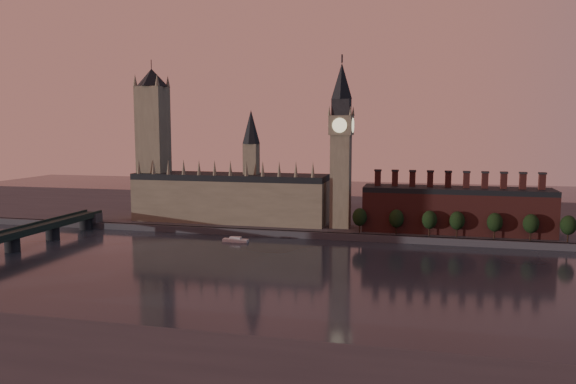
# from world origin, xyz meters

# --- Properties ---
(ground) EXTENTS (900.00, 900.00, 0.00)m
(ground) POSITION_xyz_m (0.00, 0.00, 0.00)
(ground) COLOR black
(ground) RESTS_ON ground
(north_bank) EXTENTS (900.00, 182.00, 4.00)m
(north_bank) POSITION_xyz_m (0.00, 178.04, 2.00)
(north_bank) COLOR #454449
(north_bank) RESTS_ON ground
(palace_of_westminster) EXTENTS (130.00, 30.30, 74.00)m
(palace_of_westminster) POSITION_xyz_m (-64.41, 114.91, 21.63)
(palace_of_westminster) COLOR #80755B
(palace_of_westminster) RESTS_ON north_bank
(victoria_tower) EXTENTS (24.00, 24.00, 108.00)m
(victoria_tower) POSITION_xyz_m (-120.00, 115.00, 59.09)
(victoria_tower) COLOR #80755B
(victoria_tower) RESTS_ON north_bank
(big_ben) EXTENTS (15.00, 15.00, 107.00)m
(big_ben) POSITION_xyz_m (10.00, 110.00, 56.83)
(big_ben) COLOR #80755B
(big_ben) RESTS_ON north_bank
(chimney_block) EXTENTS (110.00, 25.00, 37.00)m
(chimney_block) POSITION_xyz_m (80.00, 110.00, 17.82)
(chimney_block) COLOR maroon
(chimney_block) RESTS_ON north_bank
(embankment_tree_0) EXTENTS (8.60, 8.60, 14.88)m
(embankment_tree_0) POSITION_xyz_m (23.93, 94.18, 13.47)
(embankment_tree_0) COLOR black
(embankment_tree_0) RESTS_ON north_bank
(embankment_tree_1) EXTENTS (8.60, 8.60, 14.88)m
(embankment_tree_1) POSITION_xyz_m (45.51, 94.14, 13.47)
(embankment_tree_1) COLOR black
(embankment_tree_1) RESTS_ON north_bank
(embankment_tree_2) EXTENTS (8.60, 8.60, 14.88)m
(embankment_tree_2) POSITION_xyz_m (64.42, 94.08, 13.47)
(embankment_tree_2) COLOR black
(embankment_tree_2) RESTS_ON north_bank
(embankment_tree_3) EXTENTS (8.60, 8.60, 14.88)m
(embankment_tree_3) POSITION_xyz_m (79.85, 94.61, 13.47)
(embankment_tree_3) COLOR black
(embankment_tree_3) RESTS_ON north_bank
(embankment_tree_4) EXTENTS (8.60, 8.60, 14.88)m
(embankment_tree_4) POSITION_xyz_m (100.25, 94.00, 13.47)
(embankment_tree_4) COLOR black
(embankment_tree_4) RESTS_ON north_bank
(embankment_tree_5) EXTENTS (8.60, 8.60, 14.88)m
(embankment_tree_5) POSITION_xyz_m (119.29, 93.89, 13.47)
(embankment_tree_5) COLOR black
(embankment_tree_5) RESTS_ON north_bank
(embankment_tree_6) EXTENTS (8.60, 8.60, 14.88)m
(embankment_tree_6) POSITION_xyz_m (138.39, 93.56, 13.47)
(embankment_tree_6) COLOR black
(embankment_tree_6) RESTS_ON north_bank
(river_boat) EXTENTS (15.23, 4.51, 3.04)m
(river_boat) POSITION_xyz_m (-45.82, 69.47, 1.16)
(river_boat) COLOR silver
(river_boat) RESTS_ON ground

